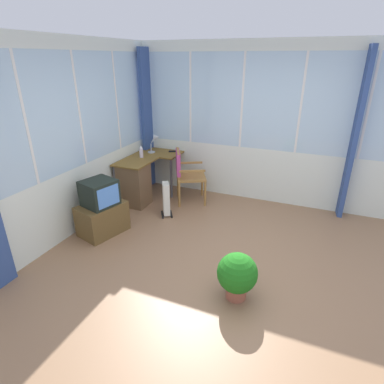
% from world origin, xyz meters
% --- Properties ---
extents(ground, '(5.38, 5.60, 0.06)m').
position_xyz_m(ground, '(0.00, 0.00, -0.03)').
color(ground, '#906A4A').
extents(north_window_panel, '(4.38, 0.07, 2.62)m').
position_xyz_m(north_window_panel, '(0.00, 2.33, 1.31)').
color(north_window_panel, silver).
rests_on(north_window_panel, ground).
extents(east_window_panel, '(0.07, 4.60, 2.62)m').
position_xyz_m(east_window_panel, '(2.22, 0.00, 1.31)').
color(east_window_panel, silver).
rests_on(east_window_panel, ground).
extents(curtain_corner, '(0.32, 0.10, 2.52)m').
position_xyz_m(curtain_corner, '(2.09, 2.20, 1.26)').
color(curtain_corner, '#344E89').
rests_on(curtain_corner, ground).
extents(curtain_east_far, '(0.32, 0.11, 2.52)m').
position_xyz_m(curtain_east_far, '(2.14, -1.27, 1.26)').
color(curtain_east_far, '#344E89').
rests_on(curtain_east_far, ground).
extents(desk, '(1.23, 0.78, 0.75)m').
position_xyz_m(desk, '(1.23, 2.01, 0.40)').
color(desk, brown).
rests_on(desk, ground).
extents(desk_lamp, '(0.23, 0.20, 0.33)m').
position_xyz_m(desk_lamp, '(1.91, 1.96, 0.96)').
color(desk_lamp, '#B2B7BC').
rests_on(desk_lamp, desk).
extents(tv_remote, '(0.11, 0.15, 0.02)m').
position_xyz_m(tv_remote, '(2.03, 1.67, 0.76)').
color(tv_remote, black).
rests_on(tv_remote, desk).
extents(spray_bottle, '(0.06, 0.06, 0.22)m').
position_xyz_m(spray_bottle, '(1.51, 2.02, 0.85)').
color(spray_bottle, silver).
rests_on(spray_bottle, desk).
extents(wooden_armchair, '(0.65, 0.65, 0.93)m').
position_xyz_m(wooden_armchair, '(1.61, 1.26, 0.59)').
color(wooden_armchair, olive).
rests_on(wooden_armchair, ground).
extents(tv_on_stand, '(0.74, 0.60, 0.81)m').
position_xyz_m(tv_on_stand, '(0.18, 1.91, 0.36)').
color(tv_on_stand, brown).
rests_on(tv_on_stand, ground).
extents(space_heater, '(0.29, 0.27, 0.56)m').
position_xyz_m(space_heater, '(1.03, 1.32, 0.28)').
color(space_heater, silver).
rests_on(space_heater, ground).
extents(potted_plant, '(0.42, 0.42, 0.52)m').
position_xyz_m(potted_plant, '(-0.40, -0.22, 0.29)').
color(potted_plant, '#A45741').
rests_on(potted_plant, ground).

